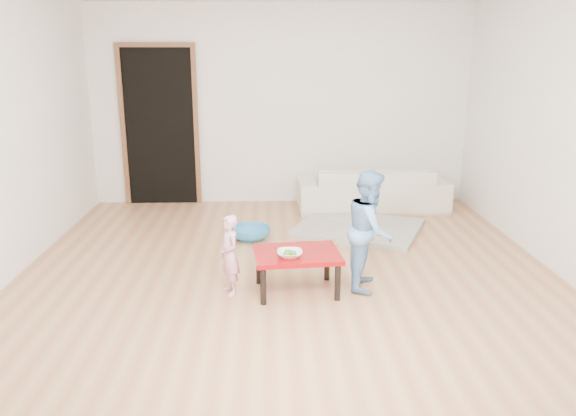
{
  "coord_description": "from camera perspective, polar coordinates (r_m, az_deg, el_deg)",
  "views": [
    {
      "loc": [
        -0.17,
        -5.01,
        1.99
      ],
      "look_at": [
        0.0,
        -0.2,
        0.65
      ],
      "focal_mm": 35.0,
      "sensor_mm": 36.0,
      "label": 1
    }
  ],
  "objects": [
    {
      "name": "right_wall",
      "position": [
        5.72,
        26.02,
        7.06
      ],
      "size": [
        0.02,
        5.0,
        2.6
      ],
      "primitive_type": "cube",
      "color": "white",
      "rests_on": "floor"
    },
    {
      "name": "sofa",
      "position": [
        7.39,
        8.53,
        2.01
      ],
      "size": [
        1.93,
        0.79,
        0.56
      ],
      "primitive_type": "imported",
      "rotation": [
        0.0,
        0.0,
        3.16
      ],
      "color": "silver",
      "rests_on": "floor"
    },
    {
      "name": "red_table",
      "position": [
        4.83,
        0.9,
        -6.5
      ],
      "size": [
        0.77,
        0.6,
        0.36
      ],
      "primitive_type": null,
      "rotation": [
        0.0,
        0.0,
        0.1
      ],
      "color": "#93080B",
      "rests_on": "floor"
    },
    {
      "name": "cushion",
      "position": [
        7.17,
        6.02,
        2.85
      ],
      "size": [
        0.45,
        0.41,
        0.11
      ],
      "primitive_type": "cube",
      "rotation": [
        0.0,
        0.0,
        -0.09
      ],
      "color": "orange",
      "rests_on": "sofa"
    },
    {
      "name": "child_blue",
      "position": [
        4.87,
        8.34,
        -2.19
      ],
      "size": [
        0.51,
        0.59,
        1.04
      ],
      "primitive_type": "imported",
      "rotation": [
        0.0,
        0.0,
        1.32
      ],
      "color": "#5F95DC",
      "rests_on": "floor"
    },
    {
      "name": "child_pink",
      "position": [
        4.76,
        -5.98,
        -4.78
      ],
      "size": [
        0.26,
        0.3,
        0.69
      ],
      "primitive_type": "imported",
      "rotation": [
        0.0,
        0.0,
        -1.13
      ],
      "color": "#DD6595",
      "rests_on": "floor"
    },
    {
      "name": "blanket",
      "position": [
        6.52,
        7.18,
        -2.04
      ],
      "size": [
        1.66,
        1.55,
        0.07
      ],
      "primitive_type": null,
      "rotation": [
        0.0,
        0.0,
        -0.42
      ],
      "color": "#B4AC9F",
      "rests_on": "floor"
    },
    {
      "name": "back_wall",
      "position": [
        7.55,
        -0.74,
        10.32
      ],
      "size": [
        5.0,
        0.02,
        2.6
      ],
      "primitive_type": "cube",
      "color": "white",
      "rests_on": "floor"
    },
    {
      "name": "bowl",
      "position": [
        4.64,
        0.17,
        -4.69
      ],
      "size": [
        0.21,
        0.21,
        0.05
      ],
      "primitive_type": "imported",
      "color": "white",
      "rests_on": "red_table"
    },
    {
      "name": "doorway",
      "position": [
        7.69,
        -12.86,
        7.97
      ],
      "size": [
        1.02,
        0.08,
        2.11
      ],
      "primitive_type": null,
      "color": "brown",
      "rests_on": "back_wall"
    },
    {
      "name": "broccoli",
      "position": [
        4.64,
        0.17,
        -4.66
      ],
      "size": [
        0.12,
        0.12,
        0.06
      ],
      "primitive_type": null,
      "color": "#2D5919",
      "rests_on": "red_table"
    },
    {
      "name": "basin",
      "position": [
        6.19,
        -3.86,
        -2.57
      ],
      "size": [
        0.44,
        0.44,
        0.14
      ],
      "primitive_type": "imported",
      "color": "#3385C1",
      "rests_on": "floor"
    },
    {
      "name": "left_wall",
      "position": [
        5.57,
        -26.93,
        6.76
      ],
      "size": [
        0.02,
        5.0,
        2.6
      ],
      "primitive_type": "cube",
      "color": "white",
      "rests_on": "floor"
    },
    {
      "name": "floor",
      "position": [
        5.4,
        -0.08,
        -6.09
      ],
      "size": [
        5.0,
        5.0,
        0.01
      ],
      "primitive_type": "cube",
      "color": "#AA6E49",
      "rests_on": "ground"
    }
  ]
}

